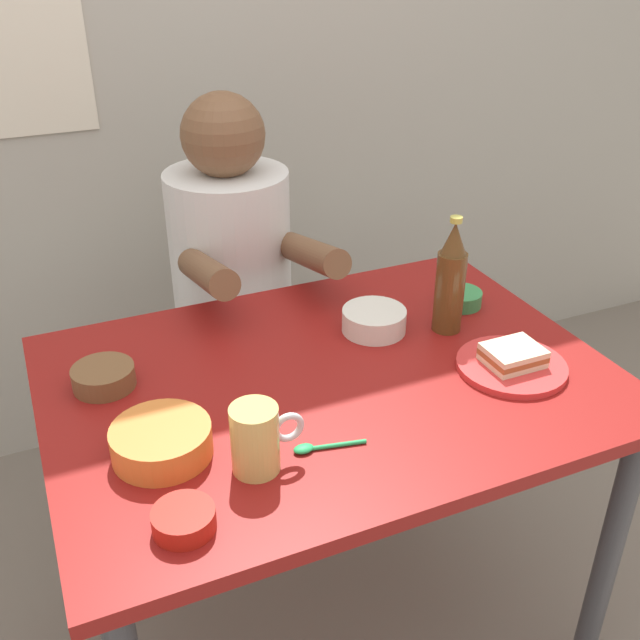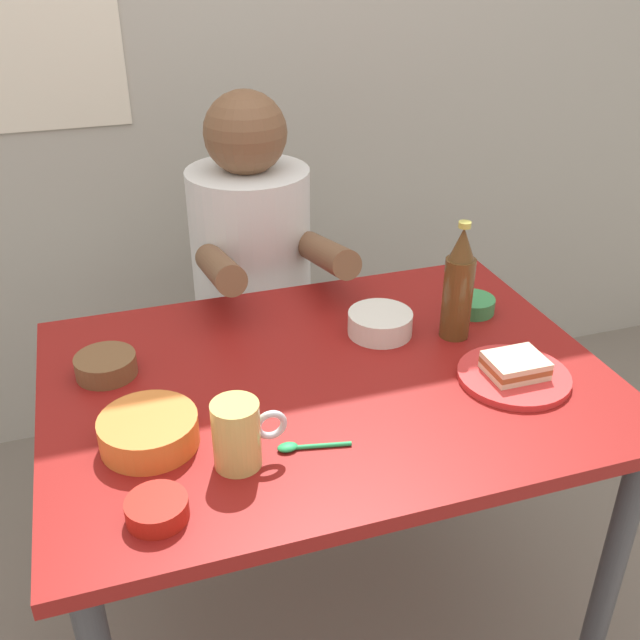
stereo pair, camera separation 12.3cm
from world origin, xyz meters
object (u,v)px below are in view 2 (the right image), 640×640
at_px(plate_orange, 514,376).
at_px(sandwich, 515,365).
at_px(dining_table, 328,414).
at_px(beer_mug, 238,434).
at_px(beer_bottle, 458,286).
at_px(rice_bowl_white, 380,322).
at_px(person_seated, 252,246).
at_px(stool, 257,374).

relative_size(plate_orange, sandwich, 2.00).
xyz_separation_m(dining_table, beer_mug, (-0.22, -0.20, 0.15)).
relative_size(sandwich, beer_bottle, 0.42).
distance_m(plate_orange, rice_bowl_white, 0.31).
bearing_deg(rice_bowl_white, person_seated, 108.68).
bearing_deg(beer_mug, sandwich, 7.91).
relative_size(person_seated, plate_orange, 3.27).
relative_size(stool, person_seated, 0.63).
bearing_deg(stool, plate_orange, -65.17).
distance_m(dining_table, plate_orange, 0.38).
relative_size(dining_table, stool, 2.44).
relative_size(person_seated, beer_mug, 5.71).
height_order(plate_orange, rice_bowl_white, rice_bowl_white).
xyz_separation_m(plate_orange, rice_bowl_white, (-0.18, 0.25, 0.02)).
relative_size(person_seated, rice_bowl_white, 5.14).
relative_size(person_seated, sandwich, 6.54).
distance_m(sandwich, beer_mug, 0.57).
bearing_deg(beer_bottle, stool, 119.36).
xyz_separation_m(beer_bottle, rice_bowl_white, (-0.15, 0.06, -0.09)).
height_order(plate_orange, beer_mug, beer_mug).
height_order(beer_mug, beer_bottle, beer_bottle).
distance_m(dining_table, sandwich, 0.39).
relative_size(beer_mug, beer_bottle, 0.48).
relative_size(sandwich, rice_bowl_white, 0.79).
bearing_deg(beer_bottle, beer_mug, -153.13).
relative_size(dining_table, beer_mug, 8.73).
xyz_separation_m(stool, beer_bottle, (0.32, -0.56, 0.51)).
distance_m(stool, beer_bottle, 0.82).
xyz_separation_m(plate_orange, beer_bottle, (-0.03, 0.19, 0.11)).
bearing_deg(sandwich, plate_orange, -14.04).
xyz_separation_m(dining_table, person_seated, (-0.01, 0.62, 0.12)).
bearing_deg(stool, beer_mug, -104.58).
xyz_separation_m(dining_table, sandwich, (0.34, -0.12, 0.13)).
xyz_separation_m(beer_mug, beer_bottle, (0.53, 0.27, 0.06)).
xyz_separation_m(person_seated, beer_bottle, (0.32, -0.55, 0.09)).
bearing_deg(person_seated, stool, 90.00).
height_order(stool, beer_bottle, beer_bottle).
distance_m(dining_table, rice_bowl_white, 0.24).
height_order(dining_table, plate_orange, plate_orange).
bearing_deg(beer_bottle, plate_orange, -80.37).
bearing_deg(person_seated, beer_bottle, -60.15).
xyz_separation_m(stool, sandwich, (0.35, -0.75, 0.42)).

